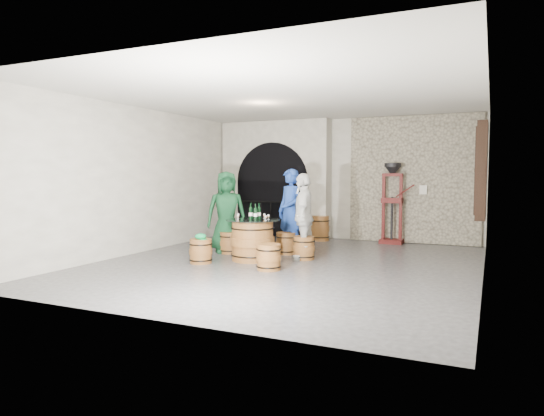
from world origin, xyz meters
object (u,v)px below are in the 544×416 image
at_px(barrel_table, 253,240).
at_px(wine_bottle_right, 259,213).
at_px(barrel_stool_near_right, 269,257).
at_px(person_white, 303,216).
at_px(wine_bottle_center, 255,213).
at_px(wine_bottle_left, 251,213).
at_px(barrel_stool_right, 304,248).
at_px(barrel_stool_near_left, 201,251).
at_px(barrel_stool_left, 230,243).
at_px(person_green, 226,212).
at_px(person_blue, 290,211).
at_px(corking_press, 392,197).
at_px(barrel_stool_far, 286,243).
at_px(side_barrel, 320,228).

distance_m(barrel_table, wine_bottle_right, 0.57).
xyz_separation_m(barrel_stool_near_right, person_white, (0.18, 1.29, 0.64)).
height_order(person_white, wine_bottle_center, person_white).
xyz_separation_m(barrel_table, wine_bottle_left, (-0.05, 0.03, 0.55)).
xyz_separation_m(barrel_stool_right, wine_bottle_center, (-0.79, -0.63, 0.73)).
height_order(barrel_stool_near_right, barrel_stool_near_left, same).
bearing_deg(wine_bottle_left, wine_bottle_center, -36.04).
xyz_separation_m(barrel_table, barrel_stool_near_left, (-0.79, -0.69, -0.18)).
bearing_deg(wine_bottle_right, barrel_table, -120.11).
xyz_separation_m(barrel_stool_left, person_green, (-0.12, 0.08, 0.67)).
xyz_separation_m(barrel_table, person_green, (-0.99, 0.67, 0.49)).
xyz_separation_m(barrel_stool_near_left, person_blue, (1.14, 1.83, 0.69)).
bearing_deg(corking_press, barrel_stool_near_right, -107.50).
relative_size(person_white, wine_bottle_right, 5.40).
distance_m(barrel_stool_left, wine_bottle_center, 1.40).
xyz_separation_m(person_white, wine_bottle_center, (-0.78, -0.62, 0.08)).
distance_m(barrel_stool_far, barrel_stool_near_left, 2.02).
bearing_deg(barrel_stool_near_right, barrel_stool_near_left, 177.19).
bearing_deg(barrel_stool_far, person_white, -39.02).
relative_size(wine_bottle_center, wine_bottle_right, 1.00).
height_order(barrel_stool_right, wine_bottle_center, wine_bottle_center).
distance_m(barrel_stool_left, corking_press, 4.31).
distance_m(barrel_stool_far, barrel_stool_right, 0.75).
height_order(barrel_stool_near_right, side_barrel, side_barrel).
bearing_deg(barrel_stool_near_right, corking_press, 72.35).
relative_size(barrel_table, person_white, 0.62).
distance_m(barrel_stool_far, wine_bottle_right, 1.15).
bearing_deg(wine_bottle_right, barrel_stool_right, 25.97).
bearing_deg(wine_bottle_center, barrel_stool_near_left, -146.48).
bearing_deg(wine_bottle_left, person_white, 28.05).
bearing_deg(person_white, barrel_stool_left, -107.15).
xyz_separation_m(barrel_stool_far, barrel_stool_right, (0.59, -0.46, 0.00)).
relative_size(person_blue, wine_bottle_left, 5.70).
xyz_separation_m(barrel_table, corking_press, (2.10, 3.58, 0.76)).
distance_m(barrel_stool_left, person_blue, 1.50).
distance_m(barrel_table, barrel_stool_right, 1.06).
bearing_deg(barrel_stool_right, barrel_stool_near_right, -98.10).
bearing_deg(person_green, barrel_stool_right, -42.73).
xyz_separation_m(barrel_stool_far, person_blue, (0.04, 0.13, 0.69)).
bearing_deg(person_blue, person_green, -133.26).
bearing_deg(wine_bottle_right, wine_bottle_left, -140.49).
xyz_separation_m(barrel_stool_left, wine_bottle_left, (0.81, -0.56, 0.73)).
xyz_separation_m(barrel_stool_left, barrel_stool_near_left, (0.08, -1.28, 0.00)).
distance_m(barrel_table, wine_bottle_left, 0.55).
xyz_separation_m(barrel_stool_near_right, side_barrel, (-0.42, 4.11, 0.09)).
bearing_deg(barrel_stool_left, person_blue, 24.09).
bearing_deg(wine_bottle_right, person_green, 153.18).
distance_m(barrel_stool_near_right, wine_bottle_left, 1.32).
distance_m(wine_bottle_left, wine_bottle_center, 0.21).
bearing_deg(barrel_stool_left, wine_bottle_center, -34.97).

